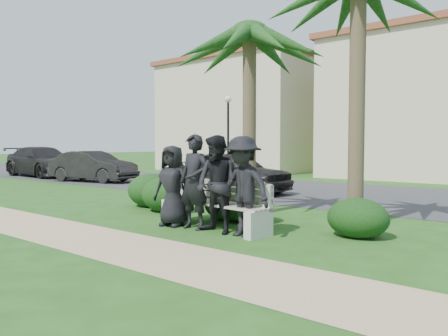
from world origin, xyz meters
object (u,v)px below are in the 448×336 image
at_px(car_c, 43,162).
at_px(man_a, 172,186).
at_px(car_a, 233,172).
at_px(palm_left, 250,35).
at_px(man_d, 243,186).
at_px(street_lamp, 228,121).
at_px(car_b, 93,166).
at_px(man_b, 194,182).
at_px(man_c, 217,184).
at_px(park_bench, 214,207).

bearing_deg(car_c, man_a, -107.86).
bearing_deg(car_a, palm_left, -137.67).
bearing_deg(man_d, street_lamp, 133.12).
xyz_separation_m(car_b, car_c, (-5.00, 0.30, 0.09)).
relative_size(man_a, car_a, 0.38).
xyz_separation_m(man_a, car_c, (-15.74, 5.70, -0.04)).
height_order(man_b, man_c, man_b).
bearing_deg(man_d, car_c, 165.79).
relative_size(man_b, car_c, 0.35).
distance_m(park_bench, man_c, 0.73).
distance_m(man_a, man_b, 0.59).
bearing_deg(man_c, car_c, 168.67).
bearing_deg(car_b, man_c, -127.10).
height_order(man_a, man_d, man_d).
relative_size(street_lamp, palm_left, 0.82).
bearing_deg(car_a, man_d, -140.74).
height_order(street_lamp, man_a, street_lamp).
height_order(park_bench, car_c, car_c).
height_order(park_bench, palm_left, palm_left).
distance_m(man_d, car_b, 13.58).
xyz_separation_m(man_c, car_a, (-4.13, 5.81, -0.19)).
relative_size(palm_left, car_a, 1.20).
distance_m(palm_left, car_a, 6.08).
relative_size(park_bench, man_c, 1.47).
distance_m(man_c, man_d, 0.56).
height_order(man_d, car_b, man_d).
relative_size(street_lamp, park_bench, 1.57).
distance_m(street_lamp, park_bench, 14.85).
distance_m(park_bench, man_a, 0.99).
height_order(man_a, car_b, man_a).
bearing_deg(park_bench, car_c, 169.47).
height_order(man_b, car_b, man_b).
xyz_separation_m(man_c, man_d, (0.55, 0.08, -0.01)).
distance_m(man_a, palm_left, 4.04).
bearing_deg(car_a, man_c, -144.56).
height_order(park_bench, car_b, car_b).
xyz_separation_m(park_bench, palm_left, (-0.41, 1.77, 3.82)).
xyz_separation_m(man_b, palm_left, (-0.17, 2.10, 3.30)).
bearing_deg(palm_left, park_bench, -77.02).
distance_m(street_lamp, palm_left, 13.07).
distance_m(man_d, car_c, 18.37).
height_order(man_d, car_a, man_d).
bearing_deg(man_c, palm_left, 117.50).
bearing_deg(palm_left, man_d, -57.00).
relative_size(man_c, car_c, 0.34).
bearing_deg(man_c, car_b, 162.92).
height_order(man_b, man_d, man_b).
xyz_separation_m(street_lamp, man_c, (9.26, -11.99, -2.01)).
bearing_deg(street_lamp, palm_left, -49.31).
xyz_separation_m(man_c, car_c, (-16.94, 5.71, -0.14)).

